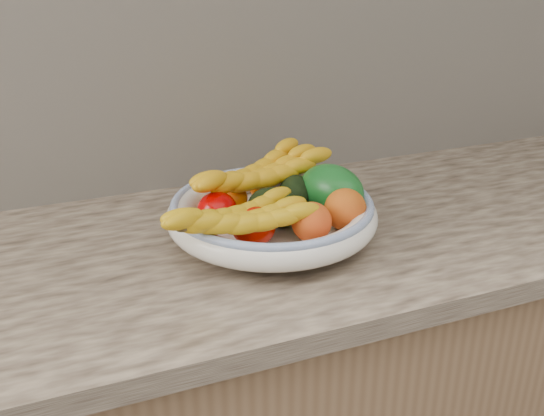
{
  "coord_description": "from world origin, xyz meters",
  "views": [
    {
      "loc": [
        -0.38,
        0.71,
        1.41
      ],
      "look_at": [
        0.0,
        1.66,
        0.96
      ],
      "focal_mm": 40.0,
      "sensor_mm": 36.0,
      "label": 1
    }
  ],
  "objects_px": {
    "fruit_bowl": "(272,214)",
    "green_mango": "(331,190)",
    "banana_bunch_back": "(259,178)",
    "banana_bunch_front": "(239,222)"
  },
  "relations": [
    {
      "from": "banana_bunch_back",
      "to": "green_mango",
      "type": "bearing_deg",
      "value": -56.96
    },
    {
      "from": "fruit_bowl",
      "to": "banana_bunch_front",
      "type": "xyz_separation_m",
      "value": [
        -0.09,
        -0.08,
        0.03
      ]
    },
    {
      "from": "banana_bunch_back",
      "to": "banana_bunch_front",
      "type": "height_order",
      "value": "banana_bunch_back"
    },
    {
      "from": "fruit_bowl",
      "to": "green_mango",
      "type": "height_order",
      "value": "green_mango"
    },
    {
      "from": "fruit_bowl",
      "to": "banana_bunch_back",
      "type": "relative_size",
      "value": 1.16
    },
    {
      "from": "green_mango",
      "to": "banana_bunch_front",
      "type": "relative_size",
      "value": 0.49
    },
    {
      "from": "fruit_bowl",
      "to": "banana_bunch_back",
      "type": "height_order",
      "value": "banana_bunch_back"
    },
    {
      "from": "fruit_bowl",
      "to": "banana_bunch_back",
      "type": "distance_m",
      "value": 0.09
    },
    {
      "from": "green_mango",
      "to": "banana_bunch_back",
      "type": "bearing_deg",
      "value": 120.72
    },
    {
      "from": "green_mango",
      "to": "banana_bunch_back",
      "type": "xyz_separation_m",
      "value": [
        -0.12,
        0.08,
        0.01
      ]
    }
  ]
}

